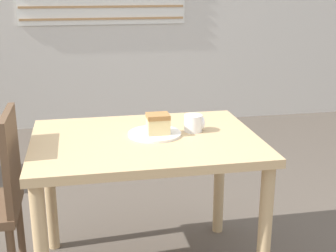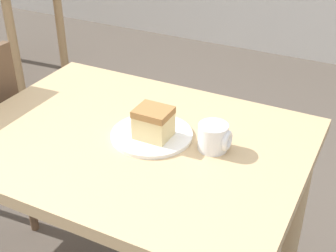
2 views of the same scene
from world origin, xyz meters
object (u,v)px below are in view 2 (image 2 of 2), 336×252
object	(u,v)px
dining_table_near	(134,165)
coffee_mug	(214,137)
plate	(152,135)
cake_slice	(153,123)

from	to	relation	value
dining_table_near	coffee_mug	xyz separation A→B (m)	(0.25, 0.05, 0.15)
plate	cake_slice	size ratio (longest dim) A/B	2.40
cake_slice	plate	bearing A→B (deg)	137.25
cake_slice	coffee_mug	bearing A→B (deg)	10.49
dining_table_near	cake_slice	world-z (taller)	cake_slice
dining_table_near	plate	size ratio (longest dim) A/B	4.16
plate	cake_slice	bearing A→B (deg)	-42.75
dining_table_near	plate	distance (m)	0.13
cake_slice	coffee_mug	size ratio (longest dim) A/B	1.10
plate	coffee_mug	xyz separation A→B (m)	(0.20, 0.02, 0.03)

